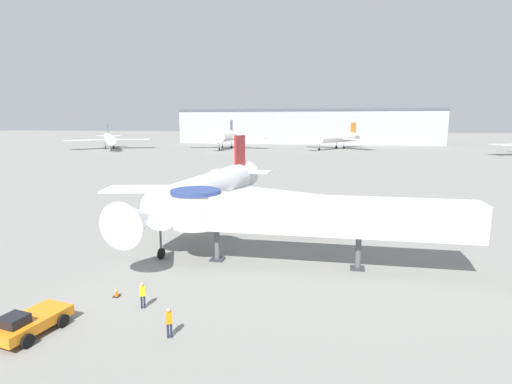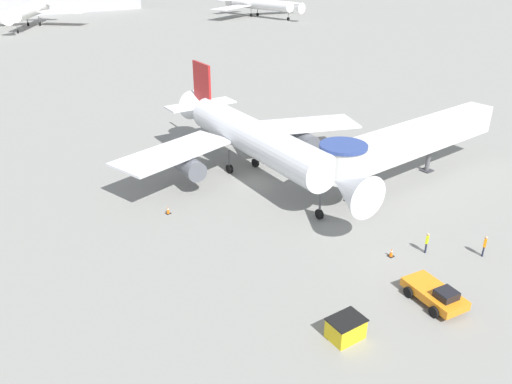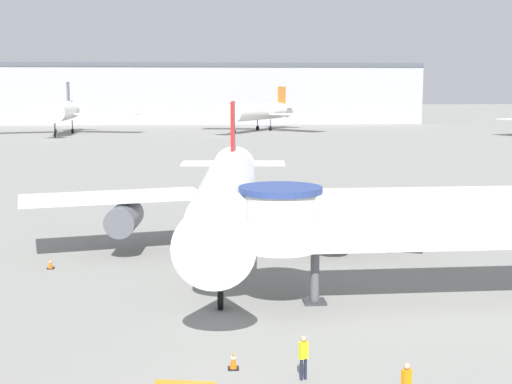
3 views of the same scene
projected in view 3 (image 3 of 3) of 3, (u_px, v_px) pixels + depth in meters
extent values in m
plane|color=gray|center=(220.00, 262.00, 43.85)|extent=(800.00, 800.00, 0.00)
cylinder|color=silver|center=(228.00, 193.00, 43.97)|extent=(4.91, 20.62, 3.49)
cone|color=silver|center=(216.00, 240.00, 30.59)|extent=(3.75, 4.07, 3.49)
cone|color=silver|center=(233.00, 171.00, 55.28)|extent=(3.85, 5.47, 3.49)
cube|color=silver|center=(113.00, 197.00, 46.43)|extent=(12.53, 7.41, 0.22)
cube|color=silver|center=(346.00, 197.00, 46.47)|extent=(12.65, 8.78, 0.22)
cube|color=#B21E1E|center=(233.00, 131.00, 54.57)|extent=(0.51, 3.84, 4.54)
cube|color=silver|center=(233.00, 163.00, 55.45)|extent=(8.15, 3.24, 0.18)
cylinder|color=#565960|center=(124.00, 218.00, 45.47)|extent=(2.18, 3.96, 1.92)
cylinder|color=#565960|center=(333.00, 218.00, 45.50)|extent=(2.18, 3.96, 1.92)
cylinder|color=#4C4C51|center=(220.00, 280.00, 34.40)|extent=(0.18, 0.18, 2.01)
cylinder|color=black|center=(221.00, 300.00, 34.55)|extent=(0.32, 0.92, 0.90)
cylinder|color=#4C4C51|center=(206.00, 229.00, 46.89)|extent=(0.22, 0.22, 2.01)
cylinder|color=black|center=(206.00, 244.00, 47.04)|extent=(0.46, 0.93, 0.90)
cylinder|color=#4C4C51|center=(253.00, 229.00, 46.90)|extent=(0.22, 0.22, 2.01)
cylinder|color=black|center=(253.00, 243.00, 47.05)|extent=(0.46, 0.93, 0.90)
cube|color=silver|center=(495.00, 217.00, 35.89)|extent=(21.95, 3.17, 2.80)
cylinder|color=silver|center=(280.00, 221.00, 34.82)|extent=(3.90, 3.90, 2.80)
cylinder|color=navy|center=(280.00, 190.00, 34.60)|extent=(4.10, 4.09, 0.30)
cylinder|color=#56565B|center=(315.00, 276.00, 35.40)|extent=(0.44, 0.44, 2.80)
cube|color=#333338|center=(315.00, 302.00, 35.60)|extent=(1.10, 1.10, 0.12)
cube|color=black|center=(51.00, 268.00, 42.31)|extent=(0.42, 0.42, 0.04)
cone|color=orange|center=(50.00, 263.00, 42.26)|extent=(0.29, 0.29, 0.65)
cylinder|color=white|center=(50.00, 261.00, 42.25)|extent=(0.16, 0.16, 0.08)
cube|color=black|center=(233.00, 368.00, 27.26)|extent=(0.42, 0.42, 0.04)
cone|color=orange|center=(233.00, 360.00, 27.20)|extent=(0.29, 0.29, 0.66)
cylinder|color=white|center=(233.00, 358.00, 27.19)|extent=(0.16, 0.16, 0.08)
cube|color=black|center=(388.00, 252.00, 46.52)|extent=(0.40, 0.40, 0.04)
cone|color=orange|center=(388.00, 247.00, 46.47)|extent=(0.28, 0.28, 0.63)
cylinder|color=white|center=(388.00, 246.00, 46.46)|extent=(0.15, 0.15, 0.08)
cube|color=orange|center=(406.00, 379.00, 23.51)|extent=(0.38, 0.31, 0.65)
sphere|color=tan|center=(407.00, 366.00, 23.45)|extent=(0.22, 0.22, 0.22)
cylinder|color=#1E2338|center=(301.00, 369.00, 26.17)|extent=(0.12, 0.12, 0.81)
cylinder|color=#1E2338|center=(305.00, 369.00, 26.25)|extent=(0.12, 0.12, 0.81)
cube|color=#D1E019|center=(304.00, 350.00, 26.10)|extent=(0.37, 0.30, 0.64)
sphere|color=tan|center=(304.00, 339.00, 26.04)|extent=(0.22, 0.22, 0.22)
cylinder|color=white|center=(62.00, 111.00, 162.30)|extent=(5.14, 20.09, 4.35)
cone|color=white|center=(51.00, 114.00, 148.44)|extent=(4.54, 4.96, 4.35)
cone|color=white|center=(69.00, 110.00, 173.59)|extent=(4.61, 6.70, 4.35)
cube|color=white|center=(20.00, 114.00, 164.28)|extent=(16.28, 10.06, 0.22)
cube|color=white|center=(107.00, 114.00, 166.48)|extent=(16.28, 9.01, 0.22)
cube|color=slate|center=(68.00, 94.00, 172.70)|extent=(0.40, 4.07, 5.66)
cube|color=white|center=(69.00, 107.00, 173.80)|extent=(10.65, 3.26, 0.18)
cylinder|color=#4C4C51|center=(55.00, 129.00, 152.76)|extent=(0.18, 0.18, 2.50)
cylinder|color=black|center=(55.00, 135.00, 152.94)|extent=(0.30, 1.11, 1.10)
cylinder|color=#4C4C51|center=(55.00, 126.00, 165.03)|extent=(0.22, 0.22, 2.50)
cylinder|color=black|center=(55.00, 131.00, 165.21)|extent=(0.44, 1.12, 1.10)
cylinder|color=#4C4C51|center=(72.00, 126.00, 165.47)|extent=(0.22, 0.22, 2.50)
cylinder|color=black|center=(73.00, 131.00, 165.65)|extent=(0.44, 1.12, 1.10)
cylinder|color=white|center=(258.00, 112.00, 173.39)|extent=(16.45, 24.77, 3.92)
cone|color=white|center=(226.00, 114.00, 158.34)|extent=(5.55, 5.69, 3.92)
cone|color=white|center=(282.00, 110.00, 186.34)|extent=(6.33, 7.06, 3.92)
cube|color=white|center=(230.00, 113.00, 180.17)|extent=(15.53, 8.70, 0.22)
cube|color=white|center=(298.00, 115.00, 172.23)|extent=(14.17, 14.77, 0.22)
cube|color=orange|center=(282.00, 96.00, 185.56)|extent=(2.56, 4.24, 5.10)
cube|color=white|center=(283.00, 107.00, 186.50)|extent=(10.30, 7.83, 0.18)
cylinder|color=#4C4C51|center=(234.00, 127.00, 162.47)|extent=(0.18, 0.18, 2.26)
cylinder|color=black|center=(234.00, 132.00, 162.64)|extent=(0.77, 1.08, 1.10)
cylinder|color=#4C4C51|center=(258.00, 124.00, 177.53)|extent=(0.22, 0.22, 2.26)
cylinder|color=black|center=(258.00, 128.00, 177.69)|extent=(0.89, 1.15, 1.10)
cylinder|color=#4C4C51|center=(270.00, 124.00, 176.02)|extent=(0.22, 0.22, 2.26)
cylinder|color=black|center=(270.00, 128.00, 176.18)|extent=(0.89, 1.15, 1.10)
cube|color=#A8A8B2|center=(195.00, 95.00, 215.07)|extent=(132.65, 25.68, 16.44)
cube|color=#4C515B|center=(194.00, 66.00, 213.78)|extent=(132.65, 26.20, 1.20)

